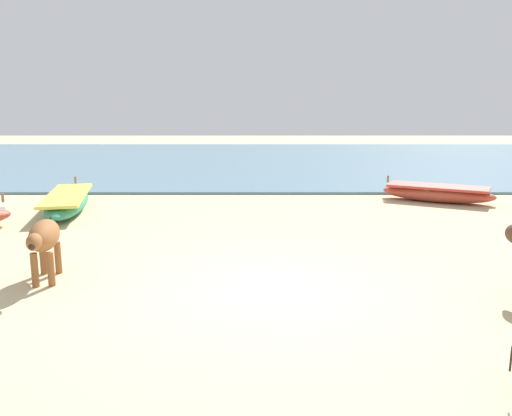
% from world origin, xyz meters
% --- Properties ---
extents(ground, '(80.00, 80.00, 0.00)m').
position_xyz_m(ground, '(0.00, 0.00, 0.00)').
color(ground, '#CCB789').
extents(sea_water, '(60.00, 20.00, 0.08)m').
position_xyz_m(sea_water, '(0.00, 18.24, 0.04)').
color(sea_water, slate).
rests_on(sea_water, ground).
extents(fishing_boat_1, '(1.77, 4.02, 0.66)m').
position_xyz_m(fishing_boat_1, '(-5.13, 5.74, 0.25)').
color(fishing_boat_1, '#338C66').
rests_on(fishing_boat_1, ground).
extents(fishing_boat_3, '(3.16, 2.25, 0.66)m').
position_xyz_m(fishing_boat_3, '(4.86, 7.08, 0.25)').
color(fishing_boat_3, '#B74733').
rests_on(fishing_boat_3, ground).
extents(cow_adult_brown, '(0.62, 1.44, 0.95)m').
position_xyz_m(cow_adult_brown, '(-3.52, 0.43, 0.68)').
color(cow_adult_brown, brown).
rests_on(cow_adult_brown, ground).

